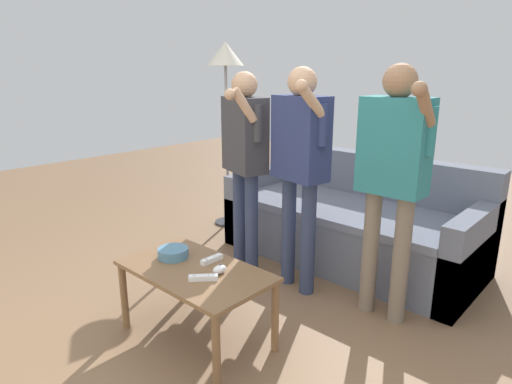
{
  "coord_description": "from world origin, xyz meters",
  "views": [
    {
      "loc": [
        1.64,
        -1.57,
        1.57
      ],
      "look_at": [
        -0.15,
        0.4,
        0.82
      ],
      "focal_mm": 30.81,
      "sensor_mm": 36.0,
      "label": 1
    }
  ],
  "objects_px": {
    "player_center": "(300,155)",
    "player_right": "(393,166)",
    "floor_lamp": "(226,67)",
    "snack_bowl": "(173,253)",
    "couch": "(352,224)",
    "coffee_table": "(195,279)",
    "game_remote_wand_far": "(203,278)",
    "game_remote_nunchuk": "(220,269)",
    "game_remote_wand_near": "(212,259)",
    "player_left": "(245,150)"
  },
  "relations": [
    {
      "from": "player_center",
      "to": "player_right",
      "type": "height_order",
      "value": "player_right"
    },
    {
      "from": "floor_lamp",
      "to": "player_center",
      "type": "bearing_deg",
      "value": -24.83
    },
    {
      "from": "snack_bowl",
      "to": "couch",
      "type": "bearing_deg",
      "value": 80.5
    },
    {
      "from": "coffee_table",
      "to": "player_center",
      "type": "bearing_deg",
      "value": 87.3
    },
    {
      "from": "floor_lamp",
      "to": "game_remote_wand_far",
      "type": "bearing_deg",
      "value": -47.45
    },
    {
      "from": "floor_lamp",
      "to": "player_right",
      "type": "height_order",
      "value": "floor_lamp"
    },
    {
      "from": "coffee_table",
      "to": "snack_bowl",
      "type": "xyz_separation_m",
      "value": [
        -0.22,
        0.01,
        0.09
      ]
    },
    {
      "from": "snack_bowl",
      "to": "game_remote_wand_far",
      "type": "xyz_separation_m",
      "value": [
        0.36,
        -0.08,
        -0.01
      ]
    },
    {
      "from": "couch",
      "to": "coffee_table",
      "type": "relative_size",
      "value": 2.29
    },
    {
      "from": "snack_bowl",
      "to": "floor_lamp",
      "type": "bearing_deg",
      "value": 126.08
    },
    {
      "from": "couch",
      "to": "player_right",
      "type": "relative_size",
      "value": 1.29
    },
    {
      "from": "coffee_table",
      "to": "game_remote_nunchuk",
      "type": "height_order",
      "value": "game_remote_nunchuk"
    },
    {
      "from": "floor_lamp",
      "to": "game_remote_wand_far",
      "type": "height_order",
      "value": "floor_lamp"
    },
    {
      "from": "player_right",
      "to": "floor_lamp",
      "type": "bearing_deg",
      "value": 164.17
    },
    {
      "from": "snack_bowl",
      "to": "game_remote_wand_far",
      "type": "bearing_deg",
      "value": -11.76
    },
    {
      "from": "couch",
      "to": "game_remote_wand_near",
      "type": "height_order",
      "value": "couch"
    },
    {
      "from": "couch",
      "to": "player_left",
      "type": "bearing_deg",
      "value": -123.87
    },
    {
      "from": "player_left",
      "to": "game_remote_wand_near",
      "type": "xyz_separation_m",
      "value": [
        0.46,
        -0.77,
        -0.5
      ]
    },
    {
      "from": "snack_bowl",
      "to": "player_right",
      "type": "bearing_deg",
      "value": 47.18
    },
    {
      "from": "coffee_table",
      "to": "player_left",
      "type": "bearing_deg",
      "value": 117.1
    },
    {
      "from": "snack_bowl",
      "to": "player_left",
      "type": "distance_m",
      "value": 1.04
    },
    {
      "from": "floor_lamp",
      "to": "coffee_table",
      "type": "bearing_deg",
      "value": -49.26
    },
    {
      "from": "floor_lamp",
      "to": "player_right",
      "type": "relative_size",
      "value": 1.14
    },
    {
      "from": "game_remote_nunchuk",
      "to": "player_center",
      "type": "distance_m",
      "value": 1.02
    },
    {
      "from": "snack_bowl",
      "to": "coffee_table",
      "type": "bearing_deg",
      "value": -3.58
    },
    {
      "from": "game_remote_nunchuk",
      "to": "coffee_table",
      "type": "bearing_deg",
      "value": -159.19
    },
    {
      "from": "player_center",
      "to": "couch",
      "type": "bearing_deg",
      "value": 88.82
    },
    {
      "from": "player_center",
      "to": "game_remote_wand_near",
      "type": "height_order",
      "value": "player_center"
    },
    {
      "from": "game_remote_wand_near",
      "to": "floor_lamp",
      "type": "bearing_deg",
      "value": 133.25
    },
    {
      "from": "couch",
      "to": "floor_lamp",
      "type": "xyz_separation_m",
      "value": [
        -1.41,
        -0.1,
        1.29
      ]
    },
    {
      "from": "floor_lamp",
      "to": "player_center",
      "type": "xyz_separation_m",
      "value": [
        1.4,
        -0.65,
        -0.59
      ]
    },
    {
      "from": "game_remote_nunchuk",
      "to": "player_right",
      "type": "height_order",
      "value": "player_right"
    },
    {
      "from": "player_left",
      "to": "game_remote_wand_far",
      "type": "height_order",
      "value": "player_left"
    },
    {
      "from": "coffee_table",
      "to": "player_left",
      "type": "height_order",
      "value": "player_left"
    },
    {
      "from": "snack_bowl",
      "to": "player_right",
      "type": "xyz_separation_m",
      "value": [
        0.91,
        0.98,
        0.52
      ]
    },
    {
      "from": "snack_bowl",
      "to": "game_remote_nunchuk",
      "type": "relative_size",
      "value": 2.11
    },
    {
      "from": "couch",
      "to": "player_right",
      "type": "bearing_deg",
      "value": -47.17
    },
    {
      "from": "snack_bowl",
      "to": "player_center",
      "type": "xyz_separation_m",
      "value": [
        0.26,
        0.91,
        0.51
      ]
    },
    {
      "from": "player_left",
      "to": "player_center",
      "type": "relative_size",
      "value": 0.98
    },
    {
      "from": "floor_lamp",
      "to": "game_remote_wand_far",
      "type": "distance_m",
      "value": 2.49
    },
    {
      "from": "player_left",
      "to": "game_remote_wand_far",
      "type": "bearing_deg",
      "value": -57.78
    },
    {
      "from": "game_remote_nunchuk",
      "to": "player_left",
      "type": "height_order",
      "value": "player_left"
    },
    {
      "from": "coffee_table",
      "to": "player_center",
      "type": "relative_size",
      "value": 0.57
    },
    {
      "from": "couch",
      "to": "game_remote_wand_far",
      "type": "height_order",
      "value": "couch"
    },
    {
      "from": "snack_bowl",
      "to": "game_remote_nunchuk",
      "type": "height_order",
      "value": "snack_bowl"
    },
    {
      "from": "couch",
      "to": "floor_lamp",
      "type": "relative_size",
      "value": 1.14
    },
    {
      "from": "player_center",
      "to": "game_remote_nunchuk",
      "type": "bearing_deg",
      "value": -83.11
    },
    {
      "from": "game_remote_wand_far",
      "to": "coffee_table",
      "type": "bearing_deg",
      "value": 156.89
    },
    {
      "from": "coffee_table",
      "to": "floor_lamp",
      "type": "height_order",
      "value": "floor_lamp"
    },
    {
      "from": "game_remote_wand_far",
      "to": "game_remote_nunchuk",
      "type": "bearing_deg",
      "value": 88.55
    }
  ]
}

